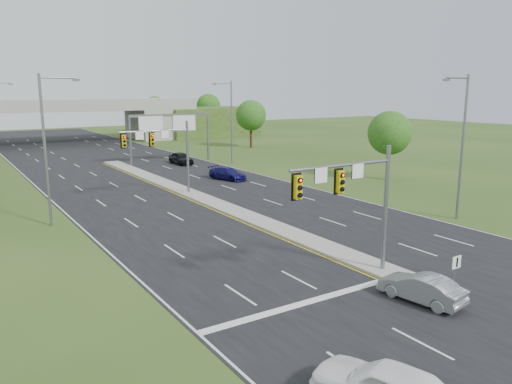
{
  "coord_description": "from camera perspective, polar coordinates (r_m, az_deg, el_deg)",
  "views": [
    {
      "loc": [
        -20.03,
        -18.21,
        9.88
      ],
      "look_at": [
        -1.97,
        9.89,
        3.0
      ],
      "focal_mm": 35.0,
      "sensor_mm": 36.0,
      "label": 1
    }
  ],
  "objects": [
    {
      "name": "signal_mast_near",
      "position": [
        25.91,
        11.44,
        -0.07
      ],
      "size": [
        6.62,
        0.6,
        7.0
      ],
      "color": "slate",
      "rests_on": "ground"
    },
    {
      "name": "tree_back_d",
      "position": [
        126.39,
        -5.46,
        9.75
      ],
      "size": [
        6.0,
        6.0,
        8.85
      ],
      "color": "#382316",
      "rests_on": "ground"
    },
    {
      "name": "overpass",
      "position": [
        100.43,
        -21.34,
        7.24
      ],
      "size": [
        80.0,
        14.0,
        8.1
      ],
      "color": "gray",
      "rests_on": "ground"
    },
    {
      "name": "tree_r_near",
      "position": [
        57.0,
        15.04,
        6.51
      ],
      "size": [
        4.8,
        4.8,
        7.6
      ],
      "color": "#382316",
      "rests_on": "ground"
    },
    {
      "name": "road",
      "position": [
        57.71,
        -11.93,
        1.54
      ],
      "size": [
        24.0,
        160.0,
        0.02
      ],
      "primitive_type": "cube",
      "color": "black",
      "rests_on": "ground"
    },
    {
      "name": "lightpole_r_near",
      "position": [
        40.79,
        22.41,
        5.45
      ],
      "size": [
        2.85,
        0.25,
        11.0
      ],
      "color": "slate",
      "rests_on": "ground"
    },
    {
      "name": "car_far_c",
      "position": [
        67.99,
        -8.58,
        3.85
      ],
      "size": [
        1.97,
        4.76,
        1.61
      ],
      "primitive_type": "imported",
      "rotation": [
        0.0,
        0.0,
        0.01
      ],
      "color": "black",
      "rests_on": "road"
    },
    {
      "name": "median",
      "position": [
        46.85,
        -6.66,
        -0.49
      ],
      "size": [
        2.0,
        54.0,
        0.16
      ],
      "primitive_type": "cube",
      "color": "gray",
      "rests_on": "road"
    },
    {
      "name": "lane_markings",
      "position": [
        51.92,
        -10.14,
        0.51
      ],
      "size": [
        23.72,
        160.0,
        0.01
      ],
      "color": "gold",
      "rests_on": "road"
    },
    {
      "name": "median_nose",
      "position": [
        26.44,
        20.67,
        -10.86
      ],
      "size": [
        2.0,
        2.0,
        0.16
      ],
      "primitive_type": "cone",
      "color": "gray",
      "rests_on": "road"
    },
    {
      "name": "tree_back_c",
      "position": [
        120.62,
        -11.45,
        9.33
      ],
      "size": [
        5.6,
        5.6,
        8.32
      ],
      "color": "#382316",
      "rests_on": "ground"
    },
    {
      "name": "keep_right_sign",
      "position": [
        25.66,
        21.85,
        -8.26
      ],
      "size": [
        0.6,
        0.13,
        2.2
      ],
      "color": "slate",
      "rests_on": "ground"
    },
    {
      "name": "ground",
      "position": [
        28.82,
        14.23,
        -8.79
      ],
      "size": [
        240.0,
        240.0,
        0.0
      ],
      "primitive_type": "plane",
      "color": "#2B4819",
      "rests_on": "ground"
    },
    {
      "name": "sign_gantry",
      "position": [
        68.71,
        -9.86,
        7.59
      ],
      "size": [
        11.58,
        0.44,
        6.67
      ],
      "color": "slate",
      "rests_on": "ground"
    },
    {
      "name": "car_far_b",
      "position": [
        55.65,
        -3.25,
        2.13
      ],
      "size": [
        3.28,
        5.07,
        1.37
      ],
      "primitive_type": "imported",
      "rotation": [
        0.0,
        0.0,
        0.31
      ],
      "color": "#0F0C4A",
      "rests_on": "road"
    },
    {
      "name": "lightpole_r_far",
      "position": [
        67.18,
        -2.97,
        8.4
      ],
      "size": [
        2.85,
        0.25,
        11.0
      ],
      "color": "slate",
      "rests_on": "ground"
    },
    {
      "name": "tree_r_mid",
      "position": [
        86.59,
        -0.58,
        8.74
      ],
      "size": [
        5.2,
        5.2,
        8.12
      ],
      "color": "#382316",
      "rests_on": "ground"
    },
    {
      "name": "lightpole_l_mid",
      "position": [
        38.98,
        -22.72,
        5.18
      ],
      "size": [
        2.85,
        0.25,
        11.0
      ],
      "color": "slate",
      "rests_on": "ground"
    },
    {
      "name": "signal_mast_far",
      "position": [
        46.94,
        -10.33,
        5.14
      ],
      "size": [
        6.62,
        0.6,
        7.0
      ],
      "color": "slate",
      "rests_on": "ground"
    },
    {
      "name": "car_silver",
      "position": [
        25.2,
        18.35,
        -10.37
      ],
      "size": [
        2.03,
        4.26,
        1.35
      ],
      "primitive_type": "imported",
      "rotation": [
        0.0,
        0.0,
        3.29
      ],
      "color": "#999BA0",
      "rests_on": "road"
    }
  ]
}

